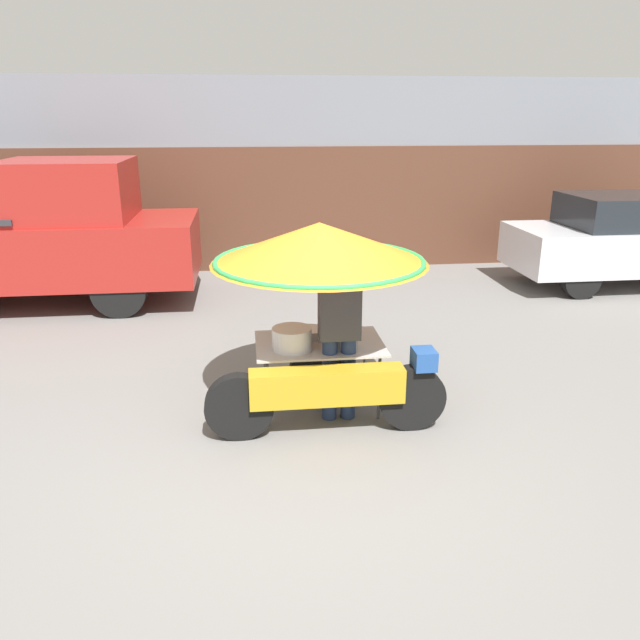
{
  "coord_description": "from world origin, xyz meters",
  "views": [
    {
      "loc": [
        -0.47,
        -4.73,
        2.8
      ],
      "look_at": [
        0.21,
        0.9,
        0.92
      ],
      "focal_mm": 35.0,
      "sensor_mm": 36.0,
      "label": 1
    }
  ],
  "objects_px": {
    "vendor_person": "(339,326)",
    "pickup_truck": "(24,238)",
    "parked_car": "(632,240)",
    "vendor_motorcycle_cart": "(320,266)"
  },
  "relations": [
    {
      "from": "vendor_motorcycle_cart",
      "to": "pickup_truck",
      "type": "relative_size",
      "value": 0.41
    },
    {
      "from": "vendor_person",
      "to": "pickup_truck",
      "type": "height_order",
      "value": "pickup_truck"
    },
    {
      "from": "vendor_motorcycle_cart",
      "to": "parked_car",
      "type": "bearing_deg",
      "value": 35.15
    },
    {
      "from": "vendor_motorcycle_cart",
      "to": "parked_car",
      "type": "relative_size",
      "value": 0.54
    },
    {
      "from": "pickup_truck",
      "to": "vendor_person",
      "type": "bearing_deg",
      "value": -46.34
    },
    {
      "from": "vendor_person",
      "to": "pickup_truck",
      "type": "xyz_separation_m",
      "value": [
        -4.13,
        4.33,
        0.1
      ]
    },
    {
      "from": "vendor_motorcycle_cart",
      "to": "pickup_truck",
      "type": "height_order",
      "value": "pickup_truck"
    },
    {
      "from": "parked_car",
      "to": "pickup_truck",
      "type": "xyz_separation_m",
      "value": [
        -9.79,
        0.01,
        0.25
      ]
    },
    {
      "from": "vendor_person",
      "to": "pickup_truck",
      "type": "bearing_deg",
      "value": 133.66
    },
    {
      "from": "pickup_truck",
      "to": "parked_car",
      "type": "bearing_deg",
      "value": -0.03
    }
  ]
}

